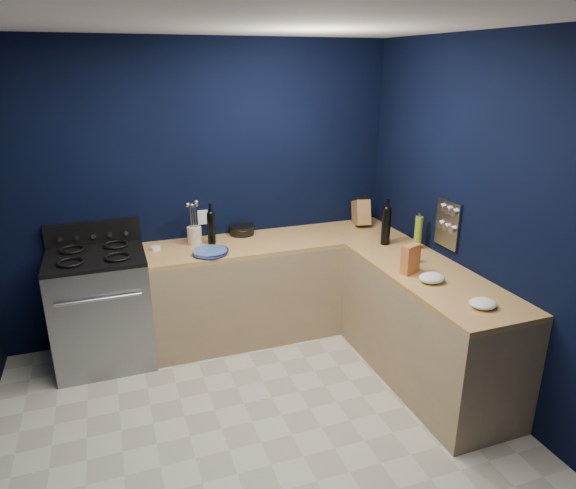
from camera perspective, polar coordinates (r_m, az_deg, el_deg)
name	(u,v)px	position (r m, az deg, el deg)	size (l,w,h in m)	color
floor	(261,443)	(3.67, -3.01, -21.23)	(3.50, 3.50, 0.02)	#BAB6A4
ceiling	(252,15)	(2.79, -4.04, 24.14)	(3.50, 3.50, 0.02)	silver
wall_back	(201,193)	(4.63, -9.68, 5.70)	(3.50, 0.02, 2.60)	black
wall_right	(501,229)	(3.84, 22.65, 1.57)	(0.02, 3.50, 2.60)	black
wall_front	(438,478)	(1.61, 16.35, -23.64)	(3.50, 0.02, 2.60)	black
cab_back	(277,287)	(4.75, -1.21, -4.77)	(2.30, 0.63, 0.86)	#9C815A
top_back	(277,241)	(4.58, -1.25, 0.36)	(2.30, 0.63, 0.04)	olive
cab_right	(426,330)	(4.17, 15.12, -9.13)	(0.63, 1.67, 0.86)	#9C815A
top_right	(432,276)	(3.98, 15.68, -3.42)	(0.63, 1.67, 0.04)	olive
gas_range	(102,310)	(4.52, -19.98, -6.91)	(0.76, 0.66, 0.92)	gray
oven_door	(103,329)	(4.25, -19.90, -8.84)	(0.59, 0.02, 0.42)	black
cooktop	(95,257)	(4.34, -20.70, -1.27)	(0.76, 0.66, 0.03)	black
backguard	(93,233)	(4.60, -20.86, 1.21)	(0.76, 0.06, 0.20)	black
spice_panel	(448,224)	(4.25, 17.34, 2.18)	(0.02, 0.28, 0.38)	gray
wall_outlet	(203,217)	(4.66, -9.48, 3.01)	(0.09, 0.02, 0.13)	white
plate_stack	(210,252)	(4.26, -8.68, -0.85)	(0.28, 0.28, 0.04)	#3948A0
ramekin	(156,248)	(4.45, -14.52, -0.38)	(0.08, 0.08, 0.03)	white
utensil_crock	(195,235)	(4.50, -10.36, 0.99)	(0.13, 0.13, 0.16)	beige
wine_bottle_back	(211,229)	(4.46, -8.53, 1.77)	(0.07, 0.07, 0.28)	black
lemon_basket	(242,230)	(4.71, -5.16, 1.62)	(0.22, 0.22, 0.09)	black
knife_block	(361,213)	(5.00, 8.13, 3.51)	(0.13, 0.22, 0.24)	olive
wine_bottle_right	(386,227)	(4.48, 10.85, 1.98)	(0.08, 0.08, 0.32)	black
oil_bottle	(418,233)	(4.44, 14.29, 1.29)	(0.06, 0.06, 0.28)	olive
spice_jar_near	(409,257)	(4.12, 13.36, -1.39)	(0.05, 0.05, 0.10)	olive
spice_jar_far	(416,256)	(4.16, 14.10, -1.24)	(0.05, 0.05, 0.10)	olive
crouton_bag	(410,259)	(3.91, 13.47, -1.59)	(0.15, 0.07, 0.22)	#A82625
towel_front	(432,278)	(3.81, 15.71, -3.60)	(0.19, 0.16, 0.07)	white
towel_end	(483,303)	(3.54, 20.88, -6.15)	(0.18, 0.16, 0.05)	white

